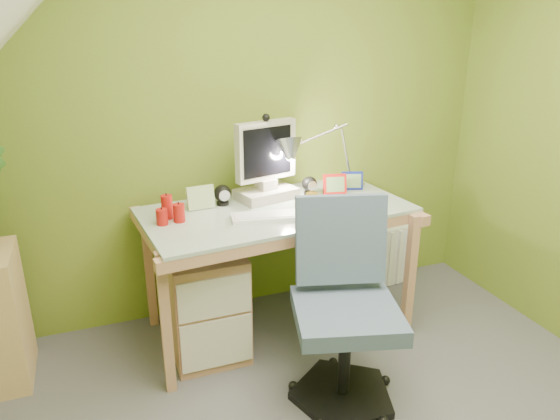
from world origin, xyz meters
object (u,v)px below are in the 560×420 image
object	(u,v)px
desk	(277,271)
monitor	(266,159)
radiator	(378,255)
task_chair	(347,311)
desk_lamp	(336,142)

from	to	relation	value
desk	monitor	bearing A→B (deg)	84.19
monitor	radiator	xyz separation A→B (m)	(0.88, 0.13, -0.82)
task_chair	monitor	bearing A→B (deg)	111.59
monitor	task_chair	size ratio (longest dim) A/B	0.49
monitor	desk	bearing A→B (deg)	-104.59
desk	radiator	distance (m)	0.95
desk	task_chair	bearing A→B (deg)	-87.95
monitor	desk_lamp	distance (m)	0.45
desk	task_chair	distance (m)	0.71
desk_lamp	radiator	size ratio (longest dim) A/B	1.42
monitor	desk_lamp	bearing A→B (deg)	-14.59
desk_lamp	task_chair	size ratio (longest dim) A/B	0.61
monitor	radiator	distance (m)	1.21
desk	desk_lamp	xyz separation A→B (m)	(0.45, 0.18, 0.70)
desk	monitor	world-z (taller)	monitor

